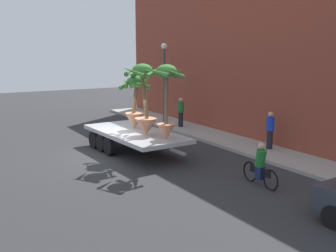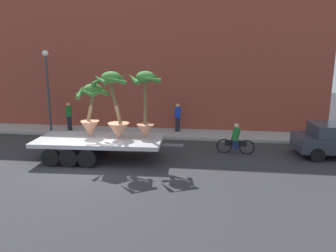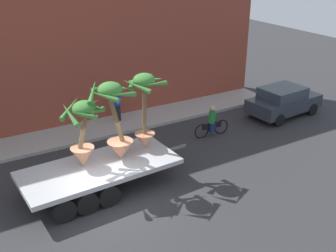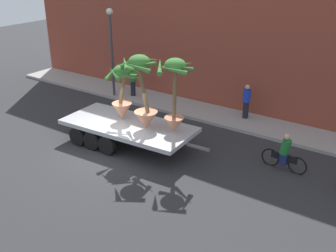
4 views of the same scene
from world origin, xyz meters
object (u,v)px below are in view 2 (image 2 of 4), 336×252
object	(u,v)px
potted_palm_rear	(145,101)
cyclist	(236,140)
potted_palm_middle	(115,106)
pedestrian_far_left	(178,117)
flatbed_trailer	(95,143)
potted_palm_front	(91,109)
pedestrian_near_gate	(69,116)
street_lamp	(47,81)

from	to	relation	value
potted_palm_rear	cyclist	xyz separation A→B (m)	(4.18, 1.30, -2.05)
potted_palm_middle	pedestrian_far_left	bearing A→B (deg)	66.36
flatbed_trailer	potted_palm_rear	bearing A→B (deg)	9.97
potted_palm_rear	potted_palm_front	xyz separation A→B (m)	(-2.51, -0.16, -0.40)
potted_palm_middle	pedestrian_far_left	xyz separation A→B (m)	(2.28, 5.22, -1.45)
flatbed_trailer	potted_palm_front	bearing A→B (deg)	124.38
potted_palm_rear	potted_palm_front	size ratio (longest dim) A/B	1.23
potted_palm_middle	potted_palm_rear	bearing A→B (deg)	12.93
potted_palm_rear	cyclist	bearing A→B (deg)	17.22
potted_palm_middle	potted_palm_front	size ratio (longest dim) A/B	1.23
pedestrian_near_gate	potted_palm_middle	bearing A→B (deg)	-46.81
potted_palm_rear	flatbed_trailer	bearing A→B (deg)	-170.03
flatbed_trailer	potted_palm_front	xyz separation A→B (m)	(-0.17, 0.25, 1.55)
flatbed_trailer	potted_palm_rear	size ratio (longest dim) A/B	2.22
cyclist	pedestrian_near_gate	size ratio (longest dim) A/B	1.08
potted_palm_rear	cyclist	size ratio (longest dim) A/B	1.66
potted_palm_rear	potted_palm_middle	size ratio (longest dim) A/B	1.00
cyclist	pedestrian_far_left	distance (m)	4.87
potted_palm_middle	pedestrian_near_gate	world-z (taller)	potted_palm_middle
pedestrian_near_gate	pedestrian_far_left	distance (m)	6.68
potted_palm_middle	pedestrian_far_left	distance (m)	5.88
potted_palm_front	street_lamp	bearing A→B (deg)	136.40
potted_palm_front	pedestrian_far_left	size ratio (longest dim) A/B	1.45
potted_palm_middle	potted_palm_front	world-z (taller)	potted_palm_middle
potted_palm_front	street_lamp	world-z (taller)	street_lamp
pedestrian_near_gate	street_lamp	distance (m)	2.45
pedestrian_near_gate	potted_palm_front	bearing A→B (deg)	-54.62
potted_palm_rear	pedestrian_near_gate	xyz separation A→B (m)	(-5.71, 4.35, -1.68)
pedestrian_far_left	cyclist	bearing A→B (deg)	-48.17
potted_palm_front	pedestrian_near_gate	world-z (taller)	potted_palm_front
potted_palm_front	street_lamp	xyz separation A→B (m)	(-4.13, 3.94, 0.91)
potted_palm_middle	flatbed_trailer	bearing A→B (deg)	-174.10
cyclist	potted_palm_front	bearing A→B (deg)	-167.70
pedestrian_near_gate	street_lamp	bearing A→B (deg)	-148.19
pedestrian_far_left	street_lamp	size ratio (longest dim) A/B	0.35
potted_palm_front	pedestrian_far_left	xyz separation A→B (m)	(3.45, 5.07, -1.28)
cyclist	potted_palm_middle	bearing A→B (deg)	-163.81
potted_palm_middle	potted_palm_front	bearing A→B (deg)	172.93
potted_palm_middle	cyclist	size ratio (longest dim) A/B	1.66
potted_palm_rear	pedestrian_far_left	world-z (taller)	potted_palm_rear
potted_palm_rear	potted_palm_middle	world-z (taller)	potted_palm_rear
potted_palm_rear	pedestrian_near_gate	world-z (taller)	potted_palm_rear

